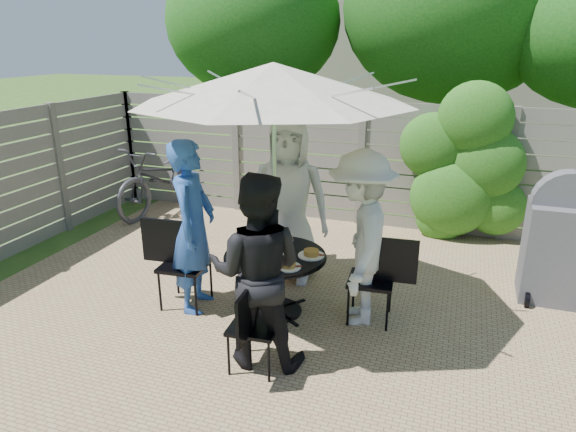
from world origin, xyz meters
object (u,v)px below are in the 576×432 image
(patio_table, at_px, (275,272))
(plate_front, at_px, (268,267))
(syrup_jug, at_px, (270,244))
(chair_back, at_px, (290,251))
(chair_right, at_px, (371,296))
(chair_left, at_px, (184,281))
(plate_left, at_px, (240,249))
(person_left, at_px, (193,227))
(glass_back, at_px, (270,237))
(glass_front, at_px, (281,259))
(plate_back, at_px, (281,238))
(plate_extra, at_px, (288,265))
(chair_front, at_px, (255,343))
(glass_left, at_px, (247,250))
(person_right, at_px, (360,239))
(plate_right, at_px, (311,254))
(person_front, at_px, (257,272))
(person_back, at_px, (288,201))
(coffee_cup, at_px, (289,241))
(bbq_grill, at_px, (561,244))
(umbrella, at_px, (274,83))
(bicycle, at_px, (165,178))

(patio_table, height_order, plate_front, plate_front)
(patio_table, bearing_deg, syrup_jug, 150.29)
(chair_back, xyz_separation_m, chair_right, (1.12, -0.78, -0.02))
(chair_left, height_order, plate_left, chair_left)
(person_left, distance_m, plate_left, 0.51)
(glass_back, xyz_separation_m, glass_front, (0.30, -0.47, 0.00))
(plate_back, xyz_separation_m, plate_extra, (0.29, -0.62, 0.00))
(chair_right, bearing_deg, plate_front, 26.33)
(patio_table, bearing_deg, chair_left, -170.00)
(chair_left, height_order, syrup_jug, chair_left)
(chair_right, relative_size, plate_left, 3.46)
(chair_front, bearing_deg, glass_left, 23.01)
(person_right, height_order, plate_extra, person_right)
(chair_back, bearing_deg, plate_extra, 4.18)
(plate_back, bearing_deg, plate_right, -34.91)
(plate_back, distance_m, glass_front, 0.63)
(chair_left, height_order, glass_back, chair_left)
(person_front, bearing_deg, plate_front, -90.00)
(person_back, distance_m, coffee_cup, 0.66)
(person_right, distance_m, plate_front, 0.92)
(chair_left, distance_m, coffee_cup, 1.17)
(glass_left, xyz_separation_m, bbq_grill, (2.96, 1.39, -0.08))
(person_back, height_order, glass_front, person_back)
(chair_right, xyz_separation_m, plate_front, (-0.89, -0.52, 0.41))
(person_right, relative_size, glass_left, 12.35)
(umbrella, distance_m, coffee_cup, 1.60)
(chair_back, distance_m, plate_left, 1.10)
(umbrella, xyz_separation_m, bbq_grill, (2.72, 1.24, -1.65))
(chair_left, height_order, coffee_cup, chair_left)
(chair_right, height_order, coffee_cup, chair_right)
(chair_right, distance_m, person_right, 0.61)
(person_left, height_order, plate_front, person_left)
(umbrella, distance_m, glass_back, 1.60)
(glass_front, height_order, syrup_jug, syrup_jug)
(person_front, relative_size, plate_front, 6.54)
(plate_left, distance_m, bbq_grill, 3.34)
(chair_back, height_order, plate_front, chair_back)
(person_right, xyz_separation_m, bicycle, (-3.66, 2.39, -0.31))
(chair_front, distance_m, plate_front, 0.74)
(plate_right, bearing_deg, coffee_cup, 149.86)
(chair_right, distance_m, bicycle, 4.48)
(chair_back, xyz_separation_m, plate_left, (-0.18, -1.01, 0.40))
(glass_back, distance_m, bbq_grill, 3.04)
(glass_left, bearing_deg, chair_front, -63.19)
(person_back, height_order, glass_back, person_back)
(plate_back, bearing_deg, plate_extra, -64.65)
(person_back, xyz_separation_m, chair_front, (0.31, -1.77, -0.70))
(patio_table, xyz_separation_m, chair_right, (0.95, 0.17, -0.19))
(person_back, distance_m, plate_extra, 1.18)
(patio_table, relative_size, bicycle, 0.55)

